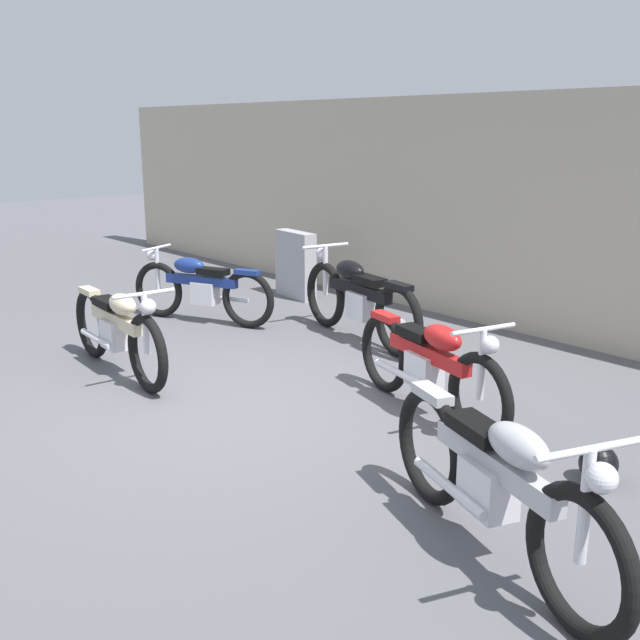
{
  "coord_description": "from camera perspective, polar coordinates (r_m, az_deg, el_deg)",
  "views": [
    {
      "loc": [
        5.04,
        -3.4,
        2.34
      ],
      "look_at": [
        -0.18,
        1.07,
        0.55
      ],
      "focal_mm": 41.52,
      "sensor_mm": 36.0,
      "label": 1
    }
  ],
  "objects": [
    {
      "name": "ground_plane",
      "position": [
        6.51,
        -6.18,
        -6.55
      ],
      "size": [
        40.0,
        40.0,
        0.0
      ],
      "primitive_type": "plane",
      "color": "#56565B"
    },
    {
      "name": "building_wall",
      "position": [
        9.0,
        15.2,
        7.89
      ],
      "size": [
        18.0,
        0.3,
        2.74
      ],
      "primitive_type": "cube",
      "color": "#B2A893",
      "rests_on": "ground_plane"
    },
    {
      "name": "stone_marker",
      "position": [
        10.46,
        -1.9,
        4.28
      ],
      "size": [
        0.78,
        0.27,
        0.94
      ],
      "primitive_type": "cube",
      "rotation": [
        0.0,
        0.0,
        -0.1
      ],
      "color": "#9E9EA3",
      "rests_on": "ground_plane"
    },
    {
      "name": "helmet",
      "position": [
        5.45,
        20.67,
        -10.31
      ],
      "size": [
        0.26,
        0.26,
        0.26
      ],
      "primitive_type": "sphere",
      "color": "black",
      "rests_on": "ground_plane"
    },
    {
      "name": "motorcycle_red",
      "position": [
        6.17,
        8.39,
        -3.43
      ],
      "size": [
        2.03,
        0.72,
        0.93
      ],
      "rotation": [
        0.0,
        0.0,
        -0.23
      ],
      "color": "black",
      "rests_on": "ground_plane"
    },
    {
      "name": "motorcycle_blue",
      "position": [
        9.22,
        -9.19,
        2.48
      ],
      "size": [
        1.87,
        0.99,
        0.9
      ],
      "rotation": [
        0.0,
        0.0,
        3.57
      ],
      "color": "black",
      "rests_on": "ground_plane"
    },
    {
      "name": "motorcycle_cream",
      "position": [
        7.42,
        -15.34,
        -0.69
      ],
      "size": [
        2.09,
        0.58,
        0.94
      ],
      "rotation": [
        0.0,
        0.0,
        -0.06
      ],
      "color": "black",
      "rests_on": "ground_plane"
    },
    {
      "name": "motorcycle_black",
      "position": [
        8.31,
        2.98,
        1.67
      ],
      "size": [
        2.23,
        0.67,
        1.01
      ],
      "rotation": [
        0.0,
        0.0,
        2.97
      ],
      "color": "black",
      "rests_on": "ground_plane"
    },
    {
      "name": "motorcycle_silver",
      "position": [
        4.24,
        13.4,
        -12.04
      ],
      "size": [
        2.06,
        0.92,
        0.97
      ],
      "rotation": [
        0.0,
        0.0,
        -0.34
      ],
      "color": "black",
      "rests_on": "ground_plane"
    }
  ]
}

